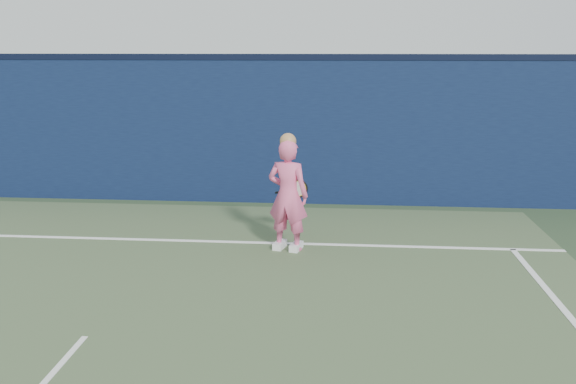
{
  "coord_description": "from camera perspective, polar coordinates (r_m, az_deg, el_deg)",
  "views": [
    {
      "loc": [
        2.39,
        -4.17,
        2.72
      ],
      "look_at": [
        1.72,
        3.77,
        0.81
      ],
      "focal_mm": 38.0,
      "sensor_mm": 36.0,
      "label": 1
    }
  ],
  "objects": [
    {
      "name": "player",
      "position": [
        8.21,
        0.0,
        -0.26
      ],
      "size": [
        0.63,
        0.49,
        1.61
      ],
      "rotation": [
        0.0,
        0.0,
        2.89
      ],
      "color": "#F05D91",
      "rests_on": "ground"
    },
    {
      "name": "backstop_wall",
      "position": [
        11.04,
        -7.77,
        5.66
      ],
      "size": [
        24.0,
        0.4,
        2.5
      ],
      "primitive_type": "cube",
      "color": "#0B1634",
      "rests_on": "ground"
    },
    {
      "name": "wall_cap",
      "position": [
        10.94,
        -7.99,
        12.42
      ],
      "size": [
        24.0,
        0.42,
        0.1
      ],
      "primitive_type": "cube",
      "color": "black",
      "rests_on": "backstop_wall"
    },
    {
      "name": "racket",
      "position": [
        8.61,
        0.82,
        0.3
      ],
      "size": [
        0.49,
        0.19,
        0.27
      ],
      "rotation": [
        0.0,
        0.0,
        -0.42
      ],
      "color": "black",
      "rests_on": "ground"
    }
  ]
}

